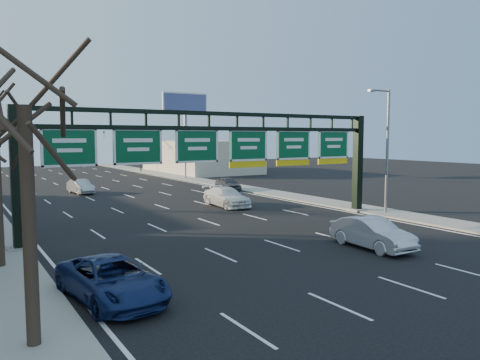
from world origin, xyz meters
TOP-DOWN VIEW (x-y plane):
  - ground at (0.00, 0.00)m, footprint 160.00×160.00m
  - sidewalk_right at (12.80, 20.00)m, footprint 3.00×120.00m
  - lane_markings at (0.00, 20.00)m, footprint 21.60×120.00m
  - sign_gantry at (0.16, 8.00)m, footprint 24.60×1.20m
  - building_right_distant at (20.00, 50.00)m, footprint 12.00×20.00m
  - tree_near at (-12.80, -4.00)m, footprint 3.60×3.60m
  - streetlight_near at (12.47, 6.00)m, footprint 2.15×0.22m
  - streetlight_far at (12.47, 40.00)m, footprint 2.15×0.22m
  - billboard_right at (15.00, 44.98)m, footprint 7.00×0.50m
  - traffic_signal_mast at (5.69, 55.00)m, footprint 10.16×0.54m
  - car_blue_suv at (-9.92, -1.41)m, footprint 3.06×5.53m
  - car_silver_sedan at (3.53, -0.91)m, footprint 1.95×4.84m
  - car_white_wagon at (4.57, 15.43)m, footprint 2.22×5.31m
  - car_grey_far at (10.29, 24.87)m, footprint 2.36×4.45m
  - car_silver_distant at (-3.43, 30.45)m, footprint 1.94×4.39m

SIDE VIEW (x-z plane):
  - ground at x=0.00m, z-range 0.00..0.00m
  - lane_markings at x=0.00m, z-range 0.00..0.01m
  - sidewalk_right at x=12.80m, z-range 0.00..0.12m
  - car_silver_distant at x=-3.43m, z-range 0.00..1.40m
  - car_grey_far at x=10.29m, z-range 0.00..1.44m
  - car_blue_suv at x=-9.92m, z-range 0.00..1.47m
  - car_white_wagon at x=4.57m, z-range 0.00..1.53m
  - car_silver_sedan at x=3.53m, z-range 0.00..1.56m
  - building_right_distant at x=20.00m, z-range 0.00..5.00m
  - sign_gantry at x=0.16m, z-range 1.03..8.23m
  - streetlight_near at x=12.47m, z-range 0.58..9.58m
  - streetlight_far at x=12.47m, z-range 0.58..9.58m
  - traffic_signal_mast at x=5.69m, z-range 2.00..9.00m
  - tree_near at x=-12.80m, z-range 3.05..11.91m
  - billboard_right at x=15.00m, z-range 3.06..15.06m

